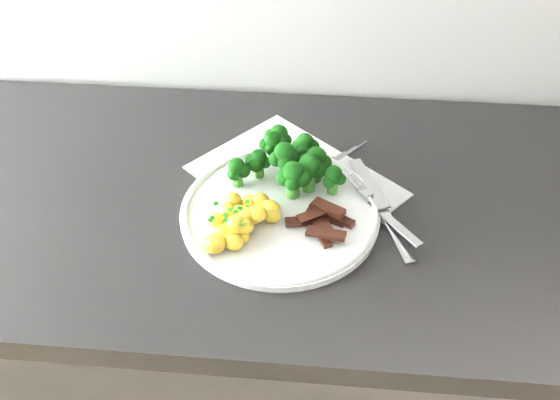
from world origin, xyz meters
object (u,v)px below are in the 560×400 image
(counter, at_px, (299,359))
(recipe_paper, at_px, (295,181))
(plate, at_px, (280,210))
(broccoli, at_px, (291,160))
(fork, at_px, (384,212))
(potatoes, at_px, (241,220))
(beef_strips, at_px, (323,219))
(knife, at_px, (387,220))

(counter, xyz_separation_m, recipe_paper, (-0.02, 0.05, 0.46))
(counter, distance_m, recipe_paper, 0.46)
(counter, bearing_deg, plate, -135.77)
(broccoli, bearing_deg, counter, -55.75)
(counter, height_order, fork, fork)
(recipe_paper, bearing_deg, potatoes, -119.82)
(counter, distance_m, fork, 0.49)
(beef_strips, distance_m, fork, 0.09)
(broccoli, relative_size, beef_strips, 1.76)
(plate, height_order, broccoli, broccoli)
(plate, height_order, fork, fork)
(beef_strips, height_order, knife, beef_strips)
(recipe_paper, bearing_deg, counter, -67.48)
(plate, xyz_separation_m, potatoes, (-0.05, -0.04, 0.02))
(broccoli, relative_size, knife, 0.82)
(counter, relative_size, fork, 15.56)
(plate, bearing_deg, fork, -0.44)
(recipe_paper, xyz_separation_m, potatoes, (-0.07, -0.12, 0.02))
(knife, bearing_deg, counter, 161.37)
(recipe_paper, xyz_separation_m, knife, (0.15, -0.09, 0.01))
(recipe_paper, bearing_deg, fork, -30.45)
(potatoes, bearing_deg, beef_strips, 8.28)
(recipe_paper, distance_m, beef_strips, 0.12)
(recipe_paper, distance_m, potatoes, 0.15)
(recipe_paper, height_order, potatoes, potatoes)
(counter, relative_size, plate, 7.94)
(beef_strips, relative_size, knife, 0.47)
(broccoli, bearing_deg, beef_strips, -60.92)
(counter, distance_m, knife, 0.49)
(potatoes, relative_size, beef_strips, 1.17)
(broccoli, bearing_deg, fork, -27.16)
(plate, xyz_separation_m, fork, (0.16, -0.00, 0.01))
(broccoli, bearing_deg, potatoes, -118.42)
(counter, bearing_deg, recipe_paper, 112.52)
(fork, relative_size, knife, 0.69)
(broccoli, xyz_separation_m, potatoes, (-0.06, -0.12, -0.02))
(plate, bearing_deg, potatoes, -140.74)
(counter, height_order, beef_strips, beef_strips)
(plate, distance_m, broccoli, 0.09)
(potatoes, relative_size, fork, 0.79)
(broccoli, relative_size, potatoes, 1.50)
(potatoes, bearing_deg, fork, 11.40)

